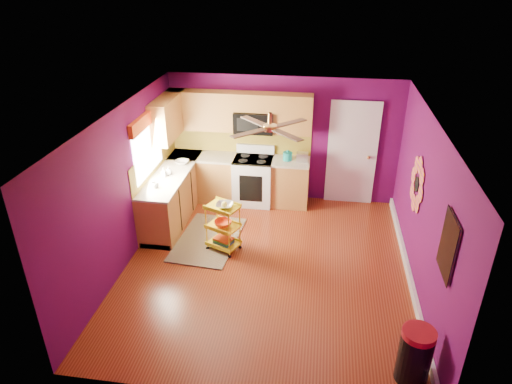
# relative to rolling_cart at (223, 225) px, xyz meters

# --- Properties ---
(ground) EXTENTS (5.00, 5.00, 0.00)m
(ground) POSITION_rel_rolling_cart_xyz_m (0.78, -0.39, -0.48)
(ground) COLOR maroon
(ground) RESTS_ON ground
(room_envelope) EXTENTS (4.54, 5.04, 2.52)m
(room_envelope) POSITION_rel_rolling_cart_xyz_m (0.81, -0.39, 1.15)
(room_envelope) COLOR #55094A
(room_envelope) RESTS_ON ground
(lower_cabinets) EXTENTS (2.81, 2.31, 0.94)m
(lower_cabinets) POSITION_rel_rolling_cart_xyz_m (-0.57, 1.43, -0.04)
(lower_cabinets) COLOR #986229
(lower_cabinets) RESTS_ON ground
(electric_range) EXTENTS (0.76, 0.66, 1.13)m
(electric_range) POSITION_rel_rolling_cart_xyz_m (0.23, 1.79, 0.00)
(electric_range) COLOR white
(electric_range) RESTS_ON ground
(upper_cabinetry) EXTENTS (2.80, 2.30, 1.26)m
(upper_cabinetry) POSITION_rel_rolling_cart_xyz_m (-0.46, 1.78, 1.32)
(upper_cabinetry) COLOR #986229
(upper_cabinetry) RESTS_ON ground
(left_window) EXTENTS (0.08, 1.35, 1.08)m
(left_window) POSITION_rel_rolling_cart_xyz_m (-1.44, 0.66, 1.26)
(left_window) COLOR white
(left_window) RESTS_ON ground
(panel_door) EXTENTS (0.95, 0.11, 2.15)m
(panel_door) POSITION_rel_rolling_cart_xyz_m (2.13, 2.08, 0.55)
(panel_door) COLOR white
(panel_door) RESTS_ON ground
(right_wall_art) EXTENTS (0.04, 2.74, 1.04)m
(right_wall_art) POSITION_rel_rolling_cart_xyz_m (3.01, -0.73, 0.97)
(right_wall_art) COLOR black
(right_wall_art) RESTS_ON ground
(ceiling_fan) EXTENTS (1.01, 1.01, 0.26)m
(ceiling_fan) POSITION_rel_rolling_cart_xyz_m (0.78, -0.19, 1.81)
(ceiling_fan) COLOR #BF8C3F
(ceiling_fan) RESTS_ON ground
(shag_rug) EXTENTS (1.12, 1.70, 0.02)m
(shag_rug) POSITION_rel_rolling_cart_xyz_m (-0.34, 0.24, -0.47)
(shag_rug) COLOR black
(shag_rug) RESTS_ON ground
(rolling_cart) EXTENTS (0.62, 0.55, 0.93)m
(rolling_cart) POSITION_rel_rolling_cart_xyz_m (0.00, 0.00, 0.00)
(rolling_cart) COLOR yellow
(rolling_cart) RESTS_ON ground
(trash_can) EXTENTS (0.51, 0.51, 0.73)m
(trash_can) POSITION_rel_rolling_cart_xyz_m (2.74, -2.32, -0.11)
(trash_can) COLOR black
(trash_can) RESTS_ON ground
(teal_kettle) EXTENTS (0.18, 0.18, 0.21)m
(teal_kettle) POSITION_rel_rolling_cart_xyz_m (0.90, 1.82, 0.55)
(teal_kettle) COLOR #118684
(teal_kettle) RESTS_ON lower_cabinets
(toaster) EXTENTS (0.22, 0.15, 0.18)m
(toaster) POSITION_rel_rolling_cart_xyz_m (1.18, 1.79, 0.55)
(toaster) COLOR beige
(toaster) RESTS_ON lower_cabinets
(soap_bottle_a) EXTENTS (0.08, 0.08, 0.17)m
(soap_bottle_a) POSITION_rel_rolling_cart_xyz_m (-1.23, 0.74, 0.55)
(soap_bottle_a) COLOR #EA3F72
(soap_bottle_a) RESTS_ON lower_cabinets
(soap_bottle_b) EXTENTS (0.12, 0.12, 0.16)m
(soap_bottle_b) POSITION_rel_rolling_cart_xyz_m (-1.17, 0.84, 0.54)
(soap_bottle_b) COLOR white
(soap_bottle_b) RESTS_ON lower_cabinets
(counter_dish) EXTENTS (0.25, 0.25, 0.06)m
(counter_dish) POSITION_rel_rolling_cart_xyz_m (-1.08, 1.35, 0.49)
(counter_dish) COLOR white
(counter_dish) RESTS_ON lower_cabinets
(counter_cup) EXTENTS (0.12, 0.12, 0.10)m
(counter_cup) POSITION_rel_rolling_cart_xyz_m (-1.23, 0.30, 0.51)
(counter_cup) COLOR white
(counter_cup) RESTS_ON lower_cabinets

